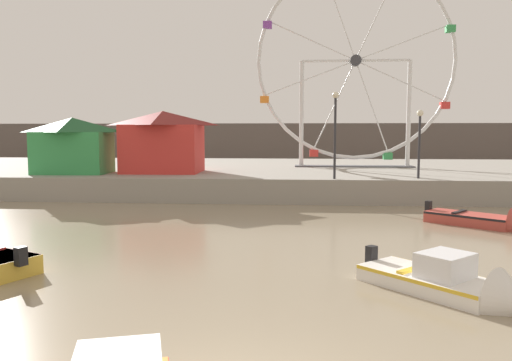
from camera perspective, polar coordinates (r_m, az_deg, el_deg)
quay_promenade at (r=34.08m, az=3.21°, el=0.61°), size 110.00×19.62×1.21m
distant_town_skyline at (r=54.59m, az=3.76°, el=4.08°), size 140.00×3.00×4.40m
motorboat_white_red_stripe at (r=11.60m, az=21.89°, el=-10.92°), size 3.53×3.67×1.34m
motorboat_faded_red at (r=20.45m, az=24.62°, el=-4.14°), size 3.72×3.37×1.18m
ferris_wheel_white_frame at (r=33.99m, az=11.10°, el=12.71°), size 12.70×1.20×13.18m
carnival_booth_red_striped at (r=29.03m, az=-10.39°, el=4.42°), size 4.66×3.77×3.43m
carnival_booth_green_kiosk at (r=29.58m, az=-19.85°, el=3.82°), size 4.30×3.09×3.04m
promenade_lamp_near at (r=24.74m, az=8.87°, el=6.43°), size 0.32×0.32×4.17m
promenade_lamp_far at (r=25.95m, az=17.87°, el=5.12°), size 0.32×0.32×3.33m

